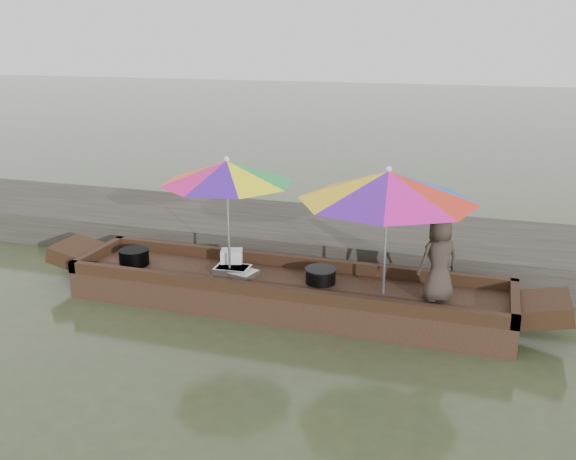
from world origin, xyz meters
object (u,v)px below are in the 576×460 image
(boat_hull, at_px, (286,294))
(cooking_pot, at_px, (134,257))
(vendor, at_px, (439,259))
(umbrella_bow, at_px, (228,217))
(tray_crayfish, at_px, (233,270))
(supply_bag, at_px, (232,259))
(umbrella_stern, at_px, (386,232))
(charcoal_grill, at_px, (321,276))
(tray_scallop, at_px, (239,273))

(boat_hull, bearing_deg, cooking_pot, -178.85)
(cooking_pot, bearing_deg, vendor, 0.49)
(vendor, height_order, umbrella_bow, umbrella_bow)
(tray_crayfish, xyz_separation_m, supply_bag, (-0.08, 0.17, 0.09))
(vendor, height_order, umbrella_stern, umbrella_stern)
(charcoal_grill, bearing_deg, cooking_pot, -177.02)
(cooking_pot, relative_size, umbrella_stern, 0.19)
(boat_hull, relative_size, umbrella_stern, 2.65)
(tray_scallop, height_order, umbrella_stern, umbrella_stern)
(boat_hull, relative_size, tray_crayfish, 12.40)
(umbrella_bow, bearing_deg, supply_bag, 106.35)
(tray_crayfish, xyz_separation_m, umbrella_stern, (1.99, -0.06, 0.73))
(tray_scallop, height_order, supply_bag, supply_bag)
(tray_scallop, relative_size, vendor, 0.45)
(boat_hull, height_order, supply_bag, supply_bag)
(cooking_pot, bearing_deg, umbrella_stern, 0.73)
(supply_bag, height_order, umbrella_stern, umbrella_stern)
(charcoal_grill, height_order, umbrella_bow, umbrella_bow)
(boat_hull, xyz_separation_m, umbrella_stern, (1.24, 0.00, 0.95))
(boat_hull, distance_m, tray_scallop, 0.68)
(tray_crayfish, height_order, supply_bag, supply_bag)
(umbrella_bow, bearing_deg, charcoal_grill, 4.37)
(cooking_pot, height_order, tray_scallop, cooking_pot)
(tray_scallop, bearing_deg, supply_bag, 132.59)
(tray_scallop, height_order, vendor, vendor)
(boat_hull, bearing_deg, charcoal_grill, 11.91)
(tray_scallop, bearing_deg, cooking_pot, -177.16)
(tray_crayfish, relative_size, charcoal_grill, 1.20)
(tray_crayfish, height_order, umbrella_bow, umbrella_bow)
(tray_scallop, height_order, umbrella_bow, umbrella_bow)
(umbrella_stern, bearing_deg, boat_hull, 180.00)
(supply_bag, xyz_separation_m, umbrella_stern, (2.07, -0.22, 0.65))
(tray_scallop, xyz_separation_m, umbrella_stern, (1.89, -0.03, 0.74))
(supply_bag, relative_size, umbrella_bow, 0.17)
(tray_crayfish, distance_m, umbrella_stern, 2.12)
(boat_hull, height_order, cooking_pot, cooking_pot)
(charcoal_grill, relative_size, vendor, 0.37)
(supply_bag, bearing_deg, charcoal_grill, -5.97)
(boat_hull, relative_size, vendor, 5.53)
(charcoal_grill, relative_size, supply_bag, 1.34)
(charcoal_grill, bearing_deg, boat_hull, -168.09)
(umbrella_bow, bearing_deg, cooking_pot, -178.22)
(tray_scallop, xyz_separation_m, charcoal_grill, (1.09, 0.06, 0.06))
(charcoal_grill, distance_m, vendor, 1.50)
(tray_crayfish, bearing_deg, vendor, -1.41)
(umbrella_bow, bearing_deg, vendor, -0.19)
(tray_scallop, distance_m, charcoal_grill, 1.09)
(charcoal_grill, height_order, supply_bag, supply_bag)
(vendor, relative_size, umbrella_bow, 0.60)
(cooking_pot, bearing_deg, charcoal_grill, 2.98)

